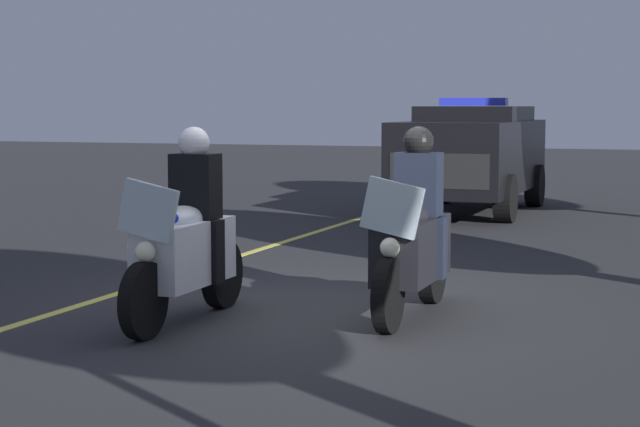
{
  "coord_description": "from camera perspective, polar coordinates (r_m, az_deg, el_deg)",
  "views": [
    {
      "loc": [
        9.19,
        3.48,
        1.9
      ],
      "look_at": [
        -0.17,
        0.0,
        0.9
      ],
      "focal_mm": 60.35,
      "sensor_mm": 36.0,
      "label": 1
    }
  ],
  "objects": [
    {
      "name": "ground_plane",
      "position": [
        10.01,
        -0.35,
        -5.23
      ],
      "size": [
        80.0,
        80.0,
        0.0
      ],
      "primitive_type": "plane",
      "color": "#28282B"
    },
    {
      "name": "lane_stripe_center",
      "position": [
        10.98,
        -11.22,
        -4.35
      ],
      "size": [
        48.0,
        0.12,
        0.01
      ],
      "primitive_type": "cube",
      "color": "#E0D14C",
      "rests_on": "ground"
    },
    {
      "name": "police_motorcycle_lead_left",
      "position": [
        9.5,
        -7.12,
        -1.59
      ],
      "size": [
        2.14,
        0.56,
        1.72
      ],
      "color": "black",
      "rests_on": "ground"
    },
    {
      "name": "police_motorcycle_lead_right",
      "position": [
        9.71,
        4.93,
        -1.41
      ],
      "size": [
        2.14,
        0.56,
        1.72
      ],
      "color": "black",
      "rests_on": "ground"
    },
    {
      "name": "police_suv",
      "position": [
        19.48,
        8.05,
        3.2
      ],
      "size": [
        4.92,
        2.1,
        2.05
      ],
      "color": "black",
      "rests_on": "ground"
    }
  ]
}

